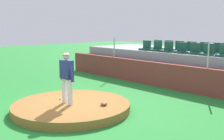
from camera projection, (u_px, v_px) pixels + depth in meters
ground_plane at (72, 110)px, 9.21m from camera, size 60.00×60.00×0.00m
pitchers_mound at (72, 107)px, 9.19m from camera, size 3.85×3.85×0.26m
pitcher at (67, 74)px, 8.92m from camera, size 0.72×0.27×1.70m
baseball at (60, 98)px, 9.58m from camera, size 0.07×0.07×0.07m
fielding_glove at (104, 104)px, 8.88m from camera, size 0.33×0.36×0.11m
brick_barrier at (167, 75)px, 12.57m from camera, size 13.64×0.40×1.10m
fence_post_left at (114, 47)px, 14.93m from camera, size 0.06×0.06×1.05m
fence_post_right at (208, 55)px, 10.99m from camera, size 0.06×0.06×1.05m
bleacher_platform at (194, 66)px, 14.04m from camera, size 12.38×3.60×1.50m
stadium_chair_0 at (146, 47)px, 14.59m from camera, size 0.48×0.44×0.50m
stadium_chair_1 at (157, 48)px, 14.10m from camera, size 0.48×0.44×0.50m
stadium_chair_2 at (167, 49)px, 13.54m from camera, size 0.48×0.44×0.50m
stadium_chair_3 at (181, 50)px, 13.05m from camera, size 0.48×0.44×0.50m
stadium_chair_4 at (194, 51)px, 12.56m from camera, size 0.48×0.44×0.50m
stadium_chair_5 at (208, 52)px, 12.02m from camera, size 0.48×0.44×0.50m
stadium_chair_6 at (224, 53)px, 11.49m from camera, size 0.48×0.44×0.50m
stadium_chair_7 at (157, 46)px, 15.22m from camera, size 0.48×0.44×0.50m
stadium_chair_8 at (168, 47)px, 14.67m from camera, size 0.48×0.44×0.50m
stadium_chair_9 at (178, 48)px, 14.13m from camera, size 0.48×0.44×0.50m
stadium_chair_10 at (190, 49)px, 13.64m from camera, size 0.48×0.44×0.50m
stadium_chair_11 at (204, 49)px, 13.13m from camera, size 0.48×0.44×0.50m
stadium_chair_12 at (217, 50)px, 12.65m from camera, size 0.48×0.44×0.50m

